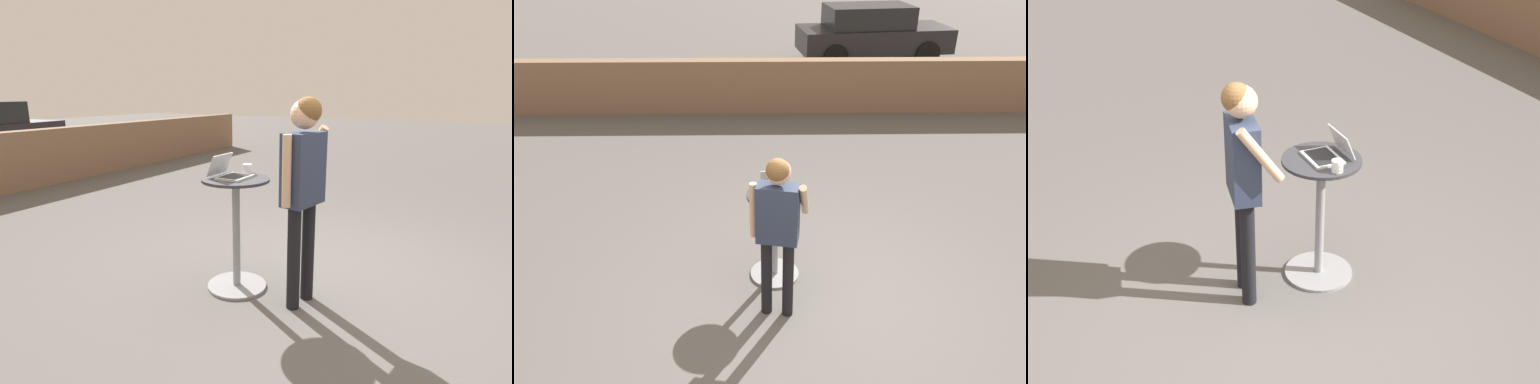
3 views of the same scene
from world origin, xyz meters
The scene contains 5 objects.
ground_plane centered at (0.00, 0.00, 0.00)m, with size 50.00×50.00×0.00m, color #5B5956.
cafe_table centered at (-0.47, 0.56, 0.56)m, with size 0.61×0.61×1.04m.
laptop centered at (-0.47, 0.62, 1.09)m, with size 0.31×0.32×0.20m.
coffee_mug centered at (-0.24, 0.57, 1.09)m, with size 0.12×0.09×0.09m.
standing_person centered at (-0.46, -0.07, 1.12)m, with size 0.57×0.34×1.74m.
Camera 3 is at (3.73, -1.65, 3.43)m, focal length 50.00 mm.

